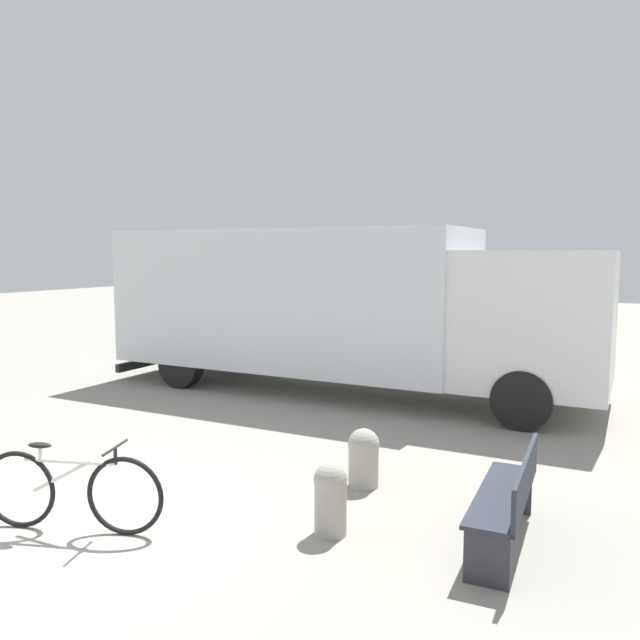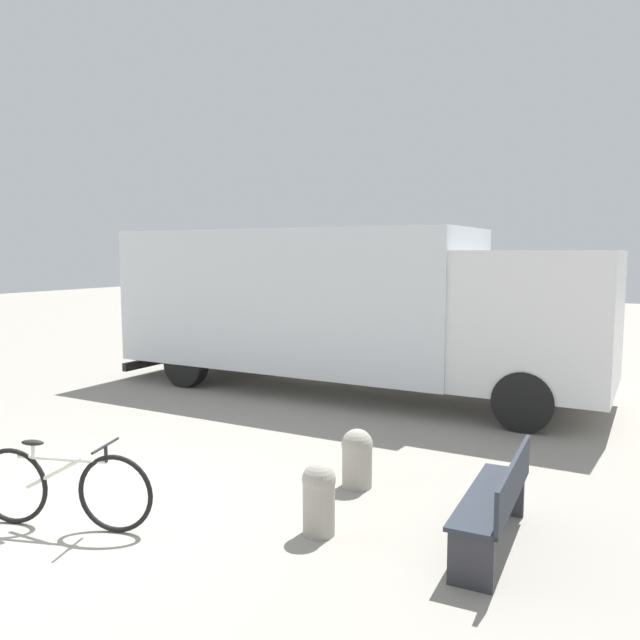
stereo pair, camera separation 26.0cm
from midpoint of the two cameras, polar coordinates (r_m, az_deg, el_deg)
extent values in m
plane|color=gray|center=(6.61, -25.11, -16.43)|extent=(60.00, 60.00, 0.00)
cube|color=silver|center=(11.55, -3.00, 2.10)|extent=(6.46, 2.78, 2.45)
cube|color=silver|center=(10.13, 18.52, 0.16)|extent=(2.26, 2.55, 2.08)
cube|color=black|center=(13.62, -14.90, -3.47)|extent=(0.17, 2.47, 0.16)
cylinder|color=black|center=(11.40, 19.19, -4.50)|extent=(0.86, 0.30, 0.85)
cylinder|color=black|center=(9.19, 17.23, -6.97)|extent=(0.86, 0.30, 0.85)
cylinder|color=black|center=(13.57, -7.01, -2.52)|extent=(0.86, 0.30, 0.85)
cylinder|color=black|center=(11.78, -13.22, -3.98)|extent=(0.86, 0.30, 0.85)
cube|color=#282D38|center=(5.64, 15.03, -15.19)|extent=(0.51, 1.59, 0.04)
cube|color=#282D38|center=(5.56, 16.99, -13.75)|extent=(0.15, 1.56, 0.37)
cube|color=#2D2D33|center=(5.08, 13.51, -20.51)|extent=(0.34, 0.07, 0.42)
cube|color=#2D2D33|center=(6.40, 16.09, -14.77)|extent=(0.34, 0.07, 0.42)
torus|color=black|center=(6.47, -26.91, -13.65)|extent=(0.68, 0.28, 0.71)
torus|color=black|center=(5.95, -18.64, -15.01)|extent=(0.68, 0.28, 0.71)
cylinder|color=silver|center=(6.10, -23.07, -11.84)|extent=(0.83, 0.33, 0.04)
cylinder|color=silver|center=(6.18, -23.63, -12.93)|extent=(0.55, 0.23, 0.33)
cylinder|color=silver|center=(6.23, -25.32, -11.00)|extent=(0.03, 0.03, 0.12)
ellipsoid|color=black|center=(6.21, -25.36, -10.31)|extent=(0.24, 0.16, 0.05)
cylinder|color=black|center=(5.87, -19.44, -11.64)|extent=(0.03, 0.03, 0.15)
cylinder|color=black|center=(5.85, -19.46, -10.94)|extent=(0.17, 0.42, 0.02)
cylinder|color=#9E998C|center=(5.72, -0.38, -16.71)|extent=(0.29, 0.29, 0.50)
sphere|color=#9E998C|center=(5.63, -0.39, -14.38)|extent=(0.30, 0.30, 0.30)
cylinder|color=#9E998C|center=(6.79, 2.88, -13.13)|extent=(0.32, 0.32, 0.46)
sphere|color=#9E998C|center=(6.72, 2.89, -11.29)|extent=(0.33, 0.33, 0.33)
camera|label=1|loc=(0.13, -90.85, -0.09)|focal=35.00mm
camera|label=2|loc=(0.13, 89.15, 0.09)|focal=35.00mm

